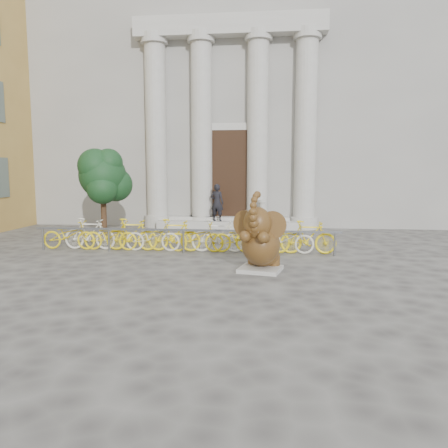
# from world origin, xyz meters

# --- Properties ---
(ground) EXTENTS (80.00, 80.00, 0.00)m
(ground) POSITION_xyz_m (0.00, 0.00, 0.00)
(ground) COLOR #474442
(ground) RESTS_ON ground
(classical_building) EXTENTS (22.00, 10.70, 12.00)m
(classical_building) POSITION_xyz_m (0.00, 14.93, 5.98)
(classical_building) COLOR gray
(classical_building) RESTS_ON ground
(entrance_steps) EXTENTS (6.00, 1.20, 0.36)m
(entrance_steps) POSITION_xyz_m (0.00, 9.40, 0.18)
(entrance_steps) COLOR #A8A59E
(entrance_steps) RESTS_ON ground
(elephant_statue) EXTENTS (1.30, 1.56, 1.99)m
(elephant_statue) POSITION_xyz_m (1.56, 1.56, 0.72)
(elephant_statue) COLOR #A8A59E
(elephant_statue) RESTS_ON ground
(bike_rack) EXTENTS (9.35, 0.53, 1.00)m
(bike_rack) POSITION_xyz_m (-0.82, 4.01, 0.50)
(bike_rack) COLOR slate
(bike_rack) RESTS_ON ground
(tree) EXTENTS (1.87, 1.70, 3.24)m
(tree) POSITION_xyz_m (-4.11, 5.91, 2.26)
(tree) COLOR #332114
(tree) RESTS_ON ground
(pedestrian) EXTENTS (0.64, 0.50, 1.56)m
(pedestrian) POSITION_xyz_m (-0.46, 9.13, 1.14)
(pedestrian) COLOR black
(pedestrian) RESTS_ON entrance_steps
(balustrade_post) EXTENTS (0.37, 0.37, 0.90)m
(balustrade_post) POSITION_xyz_m (1.45, 9.10, 0.78)
(balustrade_post) COLOR #A8A59E
(balustrade_post) RESTS_ON entrance_steps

